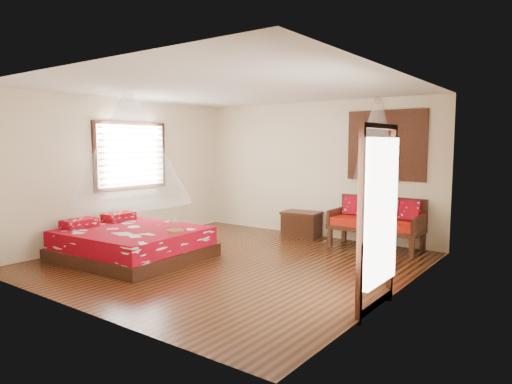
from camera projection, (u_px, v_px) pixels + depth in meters
room at (230, 177)px, 7.36m from camera, size 5.54×5.54×2.84m
bed at (132, 243)px, 7.74m from camera, size 2.33×2.13×0.65m
daybed at (377, 220)px, 8.43m from camera, size 1.66×0.74×0.94m
storage_chest at (302, 224)px, 9.50m from camera, size 0.84×0.66×0.53m
shutter_panel at (386, 146)px, 8.56m from camera, size 1.52×0.06×1.32m
window_left at (132, 156)px, 9.08m from camera, size 0.10×1.74×1.34m
glazed_door at (377, 218)px, 5.31m from camera, size 0.08×1.02×2.16m
wine_tray at (175, 228)px, 7.45m from camera, size 0.28×0.28×0.22m
mosquito_net_main at (130, 149)px, 7.57m from camera, size 2.01×2.01×1.80m
mosquito_net_daybed at (377, 140)px, 8.18m from camera, size 0.84×0.84×1.50m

